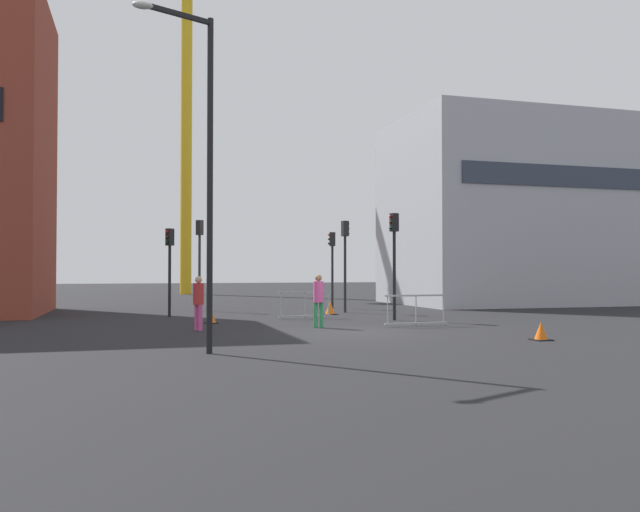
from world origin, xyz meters
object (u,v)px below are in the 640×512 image
(streetlamp_tall, at_px, (201,155))
(traffic_cone_striped, at_px, (541,332))
(traffic_light_island, at_px, (170,257))
(traffic_cone_by_barrier, at_px, (330,308))
(pedestrian_waiting, at_px, (318,297))
(traffic_light_verge, at_px, (345,251))
(traffic_light_crosswalk, at_px, (199,250))
(traffic_light_median, at_px, (394,249))
(traffic_cone_on_verge, at_px, (212,317))
(pedestrian_walking, at_px, (198,299))
(traffic_light_near, at_px, (332,257))
(construction_crane, at_px, (190,88))

(streetlamp_tall, distance_m, traffic_cone_striped, 10.20)
(streetlamp_tall, distance_m, traffic_light_island, 12.65)
(traffic_cone_by_barrier, bearing_deg, pedestrian_waiting, -110.32)
(traffic_light_verge, xyz_separation_m, traffic_light_island, (-7.80, -0.58, -0.32))
(traffic_light_crosswalk, height_order, traffic_light_verge, traffic_light_crosswalk)
(traffic_light_crosswalk, height_order, traffic_cone_striped, traffic_light_crosswalk)
(traffic_light_median, height_order, traffic_light_island, traffic_light_median)
(traffic_cone_on_verge, bearing_deg, pedestrian_walking, -105.10)
(traffic_light_median, xyz_separation_m, traffic_light_verge, (-0.38, 4.85, 0.03))
(traffic_light_median, height_order, pedestrian_walking, traffic_light_median)
(traffic_cone_striped, bearing_deg, traffic_light_island, 127.74)
(pedestrian_waiting, bearing_deg, traffic_light_near, 70.61)
(traffic_light_near, distance_m, traffic_cone_by_barrier, 5.24)
(traffic_light_near, height_order, pedestrian_walking, traffic_light_near)
(streetlamp_tall, relative_size, traffic_light_median, 1.89)
(traffic_light_verge, height_order, traffic_cone_on_verge, traffic_light_verge)
(construction_crane, xyz_separation_m, pedestrian_waiting, (1.67, -32.09, -15.59))
(traffic_light_median, bearing_deg, traffic_light_island, 152.42)
(traffic_light_crosswalk, xyz_separation_m, traffic_cone_on_verge, (-0.27, -7.44, -2.64))
(pedestrian_walking, distance_m, pedestrian_waiting, 3.94)
(traffic_light_verge, bearing_deg, traffic_cone_on_verge, -146.00)
(traffic_light_island, relative_size, traffic_cone_striped, 7.25)
(pedestrian_walking, bearing_deg, traffic_light_crosswalk, 84.44)
(pedestrian_waiting, bearing_deg, construction_crane, 92.99)
(traffic_light_verge, distance_m, pedestrian_waiting, 8.06)
(streetlamp_tall, distance_m, pedestrian_waiting, 8.18)
(streetlamp_tall, distance_m, traffic_light_crosswalk, 16.26)
(traffic_light_near, relative_size, traffic_light_island, 1.06)
(traffic_light_crosswalk, distance_m, pedestrian_waiting, 10.78)
(traffic_light_verge, xyz_separation_m, traffic_cone_by_barrier, (-1.05, -1.10, -2.51))
(traffic_light_crosswalk, relative_size, pedestrian_walking, 2.48)
(streetlamp_tall, xyz_separation_m, traffic_light_near, (8.15, 16.41, -1.97))
(construction_crane, distance_m, streetlamp_tall, 39.95)
(traffic_light_crosswalk, distance_m, traffic_light_near, 6.67)
(pedestrian_waiting, bearing_deg, traffic_light_crosswalk, 106.16)
(construction_crane, xyz_separation_m, traffic_light_island, (-2.84, -25.51, -14.17))
(traffic_light_verge, bearing_deg, construction_crane, 101.25)
(traffic_cone_on_verge, bearing_deg, traffic_light_island, 108.70)
(construction_crane, distance_m, traffic_light_verge, 28.95)
(construction_crane, xyz_separation_m, traffic_cone_striped, (6.45, -37.51, -16.40))
(traffic_light_verge, distance_m, traffic_cone_by_barrier, 2.94)
(pedestrian_walking, xyz_separation_m, traffic_cone_by_barrier, (6.18, 5.94, -0.74))
(traffic_cone_by_barrier, height_order, traffic_cone_on_verge, traffic_cone_by_barrier)
(traffic_light_near, relative_size, traffic_light_median, 0.94)
(pedestrian_walking, distance_m, traffic_cone_by_barrier, 8.60)
(traffic_light_crosswalk, distance_m, pedestrian_walking, 10.31)
(construction_crane, bearing_deg, pedestrian_walking, -94.05)
(construction_crane, relative_size, traffic_light_island, 7.09)
(traffic_cone_on_verge, bearing_deg, traffic_light_near, 48.23)
(construction_crane, height_order, traffic_light_median, construction_crane)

